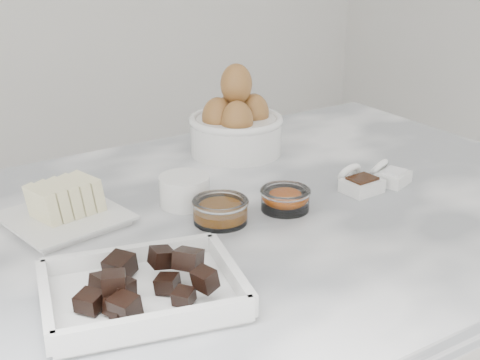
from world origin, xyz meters
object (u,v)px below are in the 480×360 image
(egg_bowl, at_px, (236,125))
(butter_plate, at_px, (62,209))
(sugar_ramekin, at_px, (185,189))
(honey_bowl, at_px, (220,210))
(vanilla_spoon, at_px, (359,182))
(salt_spoon, at_px, (390,175))
(zest_bowl, at_px, (285,198))
(chocolate_dish, at_px, (142,284))

(egg_bowl, bearing_deg, butter_plate, -161.67)
(sugar_ramekin, distance_m, egg_bowl, 0.27)
(honey_bowl, bearing_deg, sugar_ramekin, 98.69)
(sugar_ramekin, relative_size, vanilla_spoon, 1.05)
(honey_bowl, bearing_deg, egg_bowl, 52.99)
(butter_plate, bearing_deg, salt_spoon, -15.57)
(zest_bowl, distance_m, vanilla_spoon, 0.15)
(chocolate_dish, distance_m, honey_bowl, 0.24)
(honey_bowl, relative_size, vanilla_spoon, 1.12)
(butter_plate, distance_m, egg_bowl, 0.41)
(honey_bowl, distance_m, zest_bowl, 0.11)
(butter_plate, height_order, honey_bowl, butter_plate)
(butter_plate, bearing_deg, zest_bowl, -24.21)
(sugar_ramekin, height_order, vanilla_spoon, sugar_ramekin)
(salt_spoon, bearing_deg, vanilla_spoon, 177.54)
(zest_bowl, bearing_deg, honey_bowl, 171.72)
(honey_bowl, bearing_deg, vanilla_spoon, -4.57)
(chocolate_dish, bearing_deg, honey_bowl, 35.93)
(egg_bowl, relative_size, salt_spoon, 2.28)
(honey_bowl, distance_m, salt_spoon, 0.33)
(chocolate_dish, bearing_deg, egg_bowl, 45.63)
(vanilla_spoon, height_order, salt_spoon, vanilla_spoon)
(zest_bowl, distance_m, salt_spoon, 0.22)
(egg_bowl, bearing_deg, salt_spoon, -63.77)
(egg_bowl, height_order, zest_bowl, egg_bowl)
(butter_plate, relative_size, honey_bowl, 2.16)
(zest_bowl, relative_size, salt_spoon, 1.01)
(vanilla_spoon, bearing_deg, sugar_ramekin, 158.44)
(egg_bowl, distance_m, zest_bowl, 0.28)
(butter_plate, bearing_deg, honey_bowl, -31.59)
(butter_plate, xyz_separation_m, vanilla_spoon, (0.46, -0.14, -0.01))
(chocolate_dish, relative_size, salt_spoon, 3.37)
(butter_plate, bearing_deg, sugar_ramekin, -11.09)
(chocolate_dish, distance_m, salt_spoon, 0.54)
(egg_bowl, distance_m, honey_bowl, 0.32)
(butter_plate, height_order, sugar_ramekin, butter_plate)
(chocolate_dish, distance_m, zest_bowl, 0.33)
(zest_bowl, bearing_deg, chocolate_dish, -157.57)
(sugar_ramekin, distance_m, zest_bowl, 0.16)
(sugar_ramekin, xyz_separation_m, vanilla_spoon, (0.27, -0.11, -0.01))
(sugar_ramekin, relative_size, egg_bowl, 0.44)
(sugar_ramekin, relative_size, honey_bowl, 0.94)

